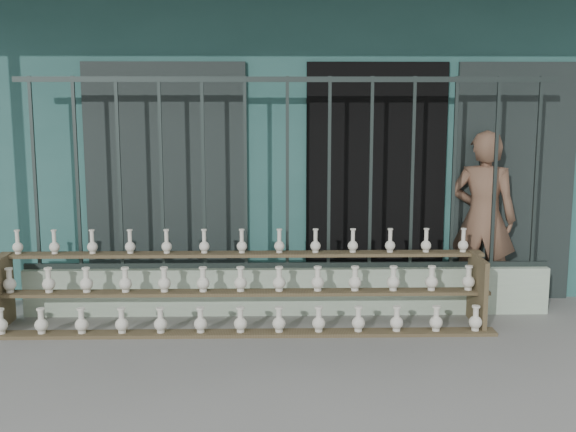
{
  "coord_description": "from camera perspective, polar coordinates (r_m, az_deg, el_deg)",
  "views": [
    {
      "loc": [
        -0.13,
        -5.42,
        2.08
      ],
      "look_at": [
        0.0,
        1.0,
        1.0
      ],
      "focal_mm": 45.0,
      "sensor_mm": 36.0,
      "label": 1
    }
  ],
  "objects": [
    {
      "name": "elderly_woman",
      "position": [
        7.39,
        15.16,
        -0.2
      ],
      "size": [
        0.75,
        0.63,
        1.74
      ],
      "primitive_type": "imported",
      "rotation": [
        0.0,
        0.0,
        2.75
      ],
      "color": "brown",
      "rests_on": "ground"
    },
    {
      "name": "workshop_building",
      "position": [
        9.66,
        -0.38,
        6.84
      ],
      "size": [
        7.4,
        6.6,
        3.21
      ],
      "color": "#2C5C57",
      "rests_on": "ground"
    },
    {
      "name": "security_fence",
      "position": [
        6.76,
        -0.05,
        3.34
      ],
      "size": [
        5.0,
        0.04,
        1.8
      ],
      "color": "#283330",
      "rests_on": "parapet_wall"
    },
    {
      "name": "parapet_wall",
      "position": [
        6.97,
        -0.05,
        -5.88
      ],
      "size": [
        5.0,
        0.2,
        0.45
      ],
      "primitive_type": "cube",
      "color": "#AFC7AA",
      "rests_on": "ground"
    },
    {
      "name": "ground",
      "position": [
        5.8,
        0.21,
        -11.45
      ],
      "size": [
        60.0,
        60.0,
        0.0
      ],
      "primitive_type": "plane",
      "color": "slate"
    },
    {
      "name": "shelf_rack",
      "position": [
        6.54,
        -3.75,
        -5.7
      ],
      "size": [
        4.5,
        0.68,
        0.85
      ],
      "color": "brown",
      "rests_on": "ground"
    }
  ]
}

